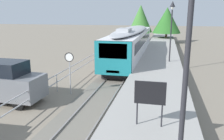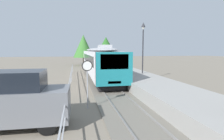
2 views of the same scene
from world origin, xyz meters
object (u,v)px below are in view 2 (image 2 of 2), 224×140
at_px(commuter_train, 99,60).
at_px(platform_lamp_mid_platform, 143,38).
at_px(parked_van_grey, 8,99).
at_px(speed_limit_sign, 87,72).

distance_m(commuter_train, platform_lamp_mid_platform, 6.36).
distance_m(platform_lamp_mid_platform, parked_van_grey, 14.50).
bearing_deg(parked_van_grey, platform_lamp_mid_platform, 45.83).
height_order(speed_limit_sign, parked_van_grey, speed_limit_sign).
relative_size(commuter_train, speed_limit_sign, 6.72).
bearing_deg(commuter_train, parked_van_grey, -111.72).
bearing_deg(parked_van_grey, commuter_train, 68.28).
bearing_deg(speed_limit_sign, platform_lamp_mid_platform, 51.58).
height_order(platform_lamp_mid_platform, speed_limit_sign, platform_lamp_mid_platform).
bearing_deg(platform_lamp_mid_platform, speed_limit_sign, -128.42).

